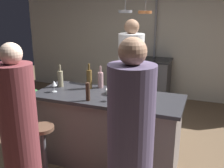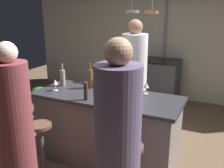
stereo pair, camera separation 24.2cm
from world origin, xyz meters
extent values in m
plane|color=brown|center=(0.00, 0.00, 0.00)|extent=(9.00, 9.00, 0.00)
cube|color=beige|center=(0.00, 2.85, 1.30)|extent=(6.40, 0.16, 2.60)
cube|color=slate|center=(0.00, 0.00, 0.43)|extent=(1.72, 0.66, 0.86)
cube|color=#2D2D33|center=(0.00, 0.00, 0.88)|extent=(1.80, 0.72, 0.04)
cube|color=#47474C|center=(0.00, 2.45, 0.43)|extent=(0.76, 0.60, 0.86)
cube|color=black|center=(0.00, 2.45, 0.88)|extent=(0.80, 0.64, 0.03)
cylinder|color=white|center=(0.04, 0.81, 0.78)|extent=(0.37, 0.37, 1.56)
sphere|color=#8C664C|center=(0.04, 0.81, 1.65)|extent=(0.21, 0.21, 0.21)
cylinder|color=brown|center=(0.55, -0.62, 0.66)|extent=(0.26, 0.26, 0.04)
cylinder|color=#594C6B|center=(0.58, -0.98, 0.76)|extent=(0.36, 0.36, 1.52)
sphere|color=tan|center=(0.58, -0.98, 1.62)|extent=(0.21, 0.21, 0.21)
cylinder|color=#4C4C51|center=(-0.52, -0.62, 0.33)|extent=(0.06, 0.06, 0.62)
cylinder|color=brown|center=(-0.52, -0.62, 0.66)|extent=(0.26, 0.26, 0.04)
cylinder|color=brown|center=(-0.50, -0.98, 0.72)|extent=(0.34, 0.34, 1.45)
sphere|color=beige|center=(-0.50, -0.98, 1.53)|extent=(0.20, 0.20, 0.20)
cylinder|color=gray|center=(0.00, 2.70, 1.07)|extent=(0.04, 0.04, 2.15)
cylinder|color=gray|center=(-0.30, 1.57, 1.85)|extent=(0.23, 0.23, 0.04)
cylinder|color=gray|center=(-0.30, 1.56, 2.00)|extent=(0.01, 0.01, 0.30)
cylinder|color=#B26638|center=(0.05, 1.53, 1.84)|extent=(0.23, 0.23, 0.04)
cylinder|color=gray|center=(0.05, 1.56, 2.00)|extent=(0.01, 0.01, 0.31)
cylinder|color=brown|center=(-1.81, 0.85, 0.08)|extent=(0.24, 0.24, 0.16)
sphere|color=#2D6633|center=(-1.81, 0.85, 0.34)|extent=(0.36, 0.36, 0.36)
cylinder|color=#382319|center=(-0.14, -0.25, 1.01)|extent=(0.05, 0.05, 0.21)
cylinder|color=brown|center=(-0.32, 0.17, 1.02)|extent=(0.07, 0.07, 0.24)
cylinder|color=brown|center=(-0.32, 0.17, 1.19)|extent=(0.03, 0.03, 0.08)
cylinder|color=#B78C8E|center=(-0.20, 0.26, 1.00)|extent=(0.07, 0.07, 0.21)
cylinder|color=#B78C8E|center=(-0.20, 0.26, 1.15)|extent=(0.03, 0.03, 0.08)
cylinder|color=gray|center=(-0.72, 0.11, 1.01)|extent=(0.07, 0.07, 0.21)
cylinder|color=gray|center=(-0.72, 0.11, 1.15)|extent=(0.03, 0.03, 0.08)
cylinder|color=silver|center=(-0.67, -0.12, 0.90)|extent=(0.06, 0.06, 0.01)
cylinder|color=silver|center=(-0.67, -0.12, 0.94)|extent=(0.01, 0.01, 0.07)
cone|color=silver|center=(-0.67, -0.12, 1.01)|extent=(0.07, 0.07, 0.06)
cylinder|color=silver|center=(0.11, -0.17, 0.90)|extent=(0.06, 0.06, 0.01)
cylinder|color=silver|center=(0.11, -0.17, 0.94)|extent=(0.01, 0.01, 0.07)
cone|color=silver|center=(0.11, -0.17, 1.01)|extent=(0.07, 0.07, 0.06)
cylinder|color=silver|center=(0.41, 0.25, 0.90)|extent=(0.06, 0.06, 0.01)
cylinder|color=silver|center=(0.41, 0.25, 0.94)|extent=(0.01, 0.01, 0.07)
cone|color=silver|center=(0.41, 0.25, 1.01)|extent=(0.07, 0.07, 0.06)
cylinder|color=silver|center=(0.04, 0.07, 0.93)|extent=(0.18, 0.18, 0.06)
cylinder|color=#334C6B|center=(0.32, -0.19, 0.93)|extent=(0.19, 0.19, 0.06)
camera|label=1|loc=(1.08, -2.71, 1.92)|focal=41.12mm
camera|label=2|loc=(1.31, -2.61, 1.92)|focal=41.12mm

